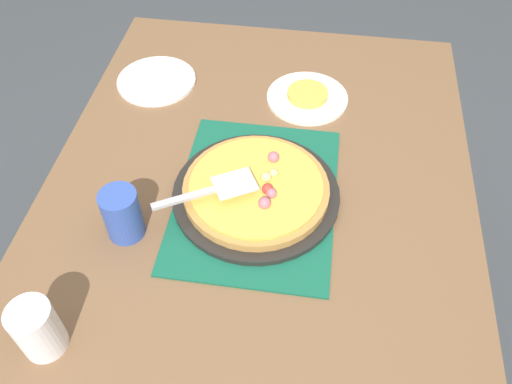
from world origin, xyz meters
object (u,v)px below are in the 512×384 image
at_px(plate_side, 157,81).
at_px(pizza_server, 214,190).
at_px(pizza, 256,188).
at_px(plate_near_left, 307,98).
at_px(served_slice_left, 308,94).
at_px(cup_far, 37,329).
at_px(cup_corner, 122,214).
at_px(pizza_pan, 256,194).

xyz_separation_m(plate_side, pizza_server, (0.43, 0.25, 0.06)).
distance_m(pizza, plate_near_left, 0.38).
bearing_deg(pizza_server, served_slice_left, 157.54).
xyz_separation_m(plate_near_left, cup_far, (0.77, -0.42, 0.06)).
distance_m(pizza, cup_corner, 0.30).
bearing_deg(served_slice_left, cup_corner, -34.78).
height_order(pizza_pan, pizza, pizza).
relative_size(plate_side, served_slice_left, 2.00).
xyz_separation_m(plate_near_left, cup_corner, (0.50, -0.35, 0.06)).
bearing_deg(pizza, plate_near_left, 166.85).
bearing_deg(plate_near_left, plate_side, -91.83).
distance_m(plate_near_left, served_slice_left, 0.01).
relative_size(served_slice_left, pizza_server, 0.50).
xyz_separation_m(plate_near_left, plate_side, (-0.01, -0.43, 0.00)).
bearing_deg(plate_side, pizza_server, 30.58).
relative_size(pizza, served_slice_left, 3.00).
height_order(plate_near_left, plate_side, same).
height_order(pizza_pan, plate_near_left, pizza_pan).
bearing_deg(cup_far, plate_near_left, 151.64).
xyz_separation_m(pizza, pizza_server, (0.05, -0.09, 0.04)).
xyz_separation_m(pizza_pan, pizza, (-0.00, 0.00, 0.02)).
height_order(pizza, plate_near_left, pizza).
bearing_deg(plate_near_left, pizza, -13.15).
bearing_deg(pizza_pan, pizza, 99.50).
bearing_deg(cup_far, served_slice_left, 151.64).
bearing_deg(pizza_pan, cup_far, -39.16).
height_order(cup_far, pizza_server, cup_far).
bearing_deg(served_slice_left, pizza, -13.15).
relative_size(pizza_pan, plate_near_left, 1.73).
relative_size(pizza, plate_near_left, 1.50).
xyz_separation_m(plate_side, cup_far, (0.79, 0.01, 0.06)).
height_order(plate_side, served_slice_left, served_slice_left).
height_order(plate_near_left, pizza_server, pizza_server).
bearing_deg(cup_far, pizza, 140.77).
bearing_deg(cup_corner, cup_far, -14.21).
height_order(pizza, cup_corner, cup_corner).
bearing_deg(plate_side, cup_far, 0.56).
bearing_deg(served_slice_left, plate_near_left, 0.00).
bearing_deg(pizza_server, plate_side, -149.42).
bearing_deg(pizza_pan, plate_side, -138.37).
distance_m(plate_near_left, cup_far, 0.88).
distance_m(cup_corner, pizza_server, 0.20).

